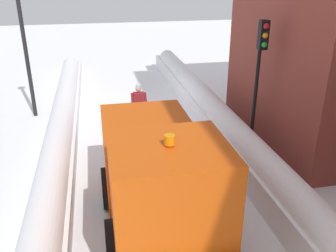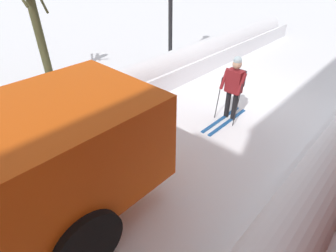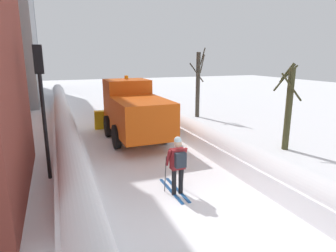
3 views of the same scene
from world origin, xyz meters
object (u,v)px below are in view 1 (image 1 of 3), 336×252
street_lamp (24,37)px  plow_truck (157,175)px  skier (139,103)px  traffic_light_pole (260,62)px

street_lamp → plow_truck: bearing=115.0°
skier → traffic_light_pole: traffic_light_pole is taller
plow_truck → skier: (-0.36, -6.26, -0.48)m
plow_truck → street_lamp: (3.90, -8.37, 1.89)m
traffic_light_pole → skier: bearing=-37.9°
skier → plow_truck: bearing=86.7°
traffic_light_pole → plow_truck: bearing=41.2°
plow_truck → skier: size_ratio=3.31×
plow_truck → skier: plow_truck is taller
traffic_light_pole → street_lamp: size_ratio=0.83×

